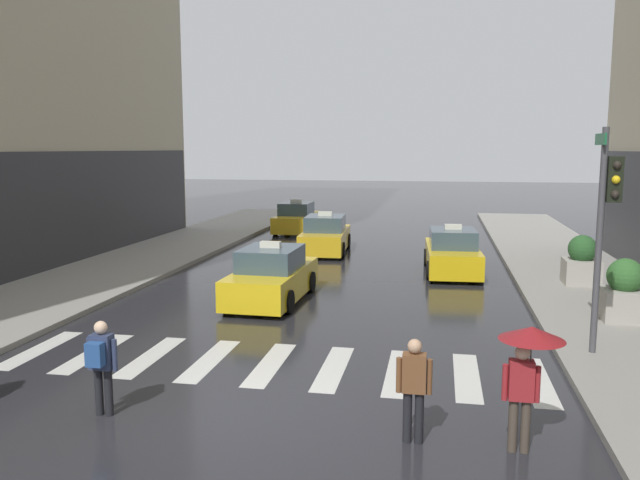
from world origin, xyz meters
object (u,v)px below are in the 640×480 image
object	(u,v)px
taxi_third	(325,236)
pedestrian_plain_coat	(414,384)
pedestrian_with_umbrella	(528,354)
planter_mid_block	(582,262)
planter_near_corner	(624,292)
taxi_lead	(272,277)
taxi_second	(452,253)
pedestrian_with_backpack	(101,361)
taxi_fourth	(297,219)
traffic_light_pole	(606,209)

from	to	relation	value
taxi_third	pedestrian_plain_coat	size ratio (longest dim) A/B	2.80
pedestrian_with_umbrella	planter_mid_block	xyz separation A→B (m)	(3.24, 12.11, -0.64)
planter_near_corner	taxi_lead	bearing A→B (deg)	174.26
taxi_second	pedestrian_with_umbrella	size ratio (longest dim) A/B	2.38
taxi_second	pedestrian_with_backpack	distance (m)	15.19
taxi_fourth	taxi_second	bearing A→B (deg)	-51.49
taxi_third	pedestrian_with_umbrella	size ratio (longest dim) A/B	2.38
taxi_lead	planter_near_corner	bearing A→B (deg)	-5.74
taxi_third	pedestrian_with_umbrella	world-z (taller)	pedestrian_with_umbrella
taxi_third	planter_near_corner	distance (m)	13.87
taxi_second	pedestrian_with_backpack	world-z (taller)	taxi_second
taxi_fourth	pedestrian_with_backpack	size ratio (longest dim) A/B	2.76
planter_mid_block	pedestrian_with_backpack	bearing A→B (deg)	-129.97
pedestrian_plain_coat	planter_mid_block	size ratio (longest dim) A/B	1.03
pedestrian_plain_coat	taxi_second	bearing A→B (deg)	86.63
taxi_second	pedestrian_with_backpack	size ratio (longest dim) A/B	2.80
taxi_second	taxi_lead	bearing A→B (deg)	-134.85
traffic_light_pole	taxi_fourth	bearing A→B (deg)	119.55
taxi_second	pedestrian_with_umbrella	bearing A→B (deg)	-86.63
traffic_light_pole	planter_near_corner	distance (m)	3.97
planter_mid_block	taxi_fourth	bearing A→B (deg)	135.26
taxi_lead	pedestrian_plain_coat	size ratio (longest dim) A/B	2.78
taxi_lead	taxi_third	distance (m)	9.11
pedestrian_with_backpack	planter_mid_block	xyz separation A→B (m)	(10.11, 12.06, -0.10)
taxi_second	pedestrian_with_umbrella	world-z (taller)	pedestrian_with_umbrella
pedestrian_with_umbrella	pedestrian_with_backpack	distance (m)	6.88
pedestrian_with_umbrella	pedestrian_with_backpack	size ratio (longest dim) A/B	1.18
taxi_third	pedestrian_plain_coat	bearing A→B (deg)	-75.64
pedestrian_plain_coat	planter_near_corner	xyz separation A→B (m)	(5.01, 7.63, -0.07)
taxi_third	taxi_fourth	size ratio (longest dim) A/B	1.02
pedestrian_with_umbrella	planter_mid_block	size ratio (longest dim) A/B	1.21
traffic_light_pole	taxi_fourth	xyz separation A→B (m)	(-11.00, 19.41, -2.53)
traffic_light_pole	pedestrian_with_umbrella	distance (m)	5.46
traffic_light_pole	pedestrian_plain_coat	world-z (taller)	traffic_light_pole
taxi_second	taxi_fourth	world-z (taller)	same
taxi_lead	pedestrian_with_umbrella	xyz separation A→B (m)	(6.17, -8.61, 0.79)
taxi_third	taxi_fourth	bearing A→B (deg)	113.01
taxi_second	taxi_third	distance (m)	6.53
planter_mid_block	traffic_light_pole	bearing A→B (deg)	-98.82
taxi_third	pedestrian_plain_coat	distance (m)	18.28
taxi_lead	pedestrian_plain_coat	world-z (taller)	taxi_lead
taxi_third	pedestrian_with_backpack	world-z (taller)	taxi_third
taxi_lead	taxi_fourth	xyz separation A→B (m)	(-2.73, 15.54, 0.00)
taxi_third	planter_mid_block	xyz separation A→B (m)	(9.42, -5.61, 0.15)
taxi_third	planter_near_corner	bearing A→B (deg)	-46.56
traffic_light_pole	taxi_lead	bearing A→B (deg)	154.89
planter_near_corner	taxi_fourth	bearing A→B (deg)	126.64
taxi_fourth	pedestrian_with_umbrella	size ratio (longest dim) A/B	2.35
pedestrian_with_umbrella	planter_near_corner	size ratio (longest dim) A/B	1.21
taxi_third	planter_mid_block	bearing A→B (deg)	-30.79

